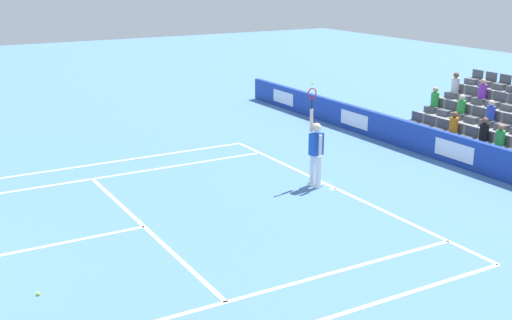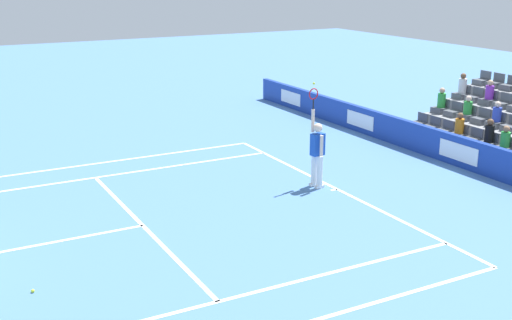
{
  "view_description": "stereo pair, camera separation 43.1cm",
  "coord_description": "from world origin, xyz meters",
  "views": [
    {
      "loc": [
        -13.57,
        -1.59,
        5.78
      ],
      "look_at": [
        0.22,
        -9.51,
        1.1
      ],
      "focal_mm": 46.19,
      "sensor_mm": 36.0,
      "label": 1
    },
    {
      "loc": [
        -13.78,
        -1.97,
        5.78
      ],
      "look_at": [
        0.22,
        -9.51,
        1.1
      ],
      "focal_mm": 46.19,
      "sensor_mm": 36.0,
      "label": 2
    }
  ],
  "objects": [
    {
      "name": "tennis_player",
      "position": [
        0.45,
        -11.51,
        0.99
      ],
      "size": [
        0.53,
        0.38,
        2.85
      ],
      "color": "white",
      "rests_on": "ground"
    },
    {
      "name": "sponsor_barrier",
      "position": [
        -0.0,
        -16.37,
        0.46
      ],
      "size": [
        24.18,
        0.22,
        0.92
      ],
      "color": "#193899",
      "rests_on": "ground"
    },
    {
      "name": "line_doubles_sideline_left",
      "position": [
        5.49,
        -5.95,
        0.0
      ],
      "size": [
        0.1,
        11.89,
        0.01
      ],
      "primitive_type": "cube",
      "color": "white",
      "rests_on": "ground"
    },
    {
      "name": "loose_tennis_ball",
      "position": [
        -2.17,
        -3.54,
        0.03
      ],
      "size": [
        0.07,
        0.07,
        0.07
      ],
      "primitive_type": "sphere",
      "color": "#D1E533",
      "rests_on": "ground"
    },
    {
      "name": "line_singles_sideline_right",
      "position": [
        -4.12,
        -5.95,
        0.0
      ],
      "size": [
        0.1,
        11.89,
        0.01
      ],
      "primitive_type": "cube",
      "color": "white",
      "rests_on": "ground"
    },
    {
      "name": "line_centre_mark",
      "position": [
        0.0,
        -11.79,
        0.0
      ],
      "size": [
        0.1,
        0.2,
        0.01
      ],
      "primitive_type": "cube",
      "color": "white",
      "rests_on": "ground"
    },
    {
      "name": "line_service",
      "position": [
        0.0,
        -6.4,
        0.0
      ],
      "size": [
        8.23,
        0.1,
        0.01
      ],
      "primitive_type": "cube",
      "color": "white",
      "rests_on": "ground"
    },
    {
      "name": "line_baseline",
      "position": [
        0.0,
        -11.89,
        0.0
      ],
      "size": [
        10.97,
        0.1,
        0.01
      ],
      "primitive_type": "cube",
      "color": "white",
      "rests_on": "ground"
    },
    {
      "name": "line_singles_sideline_left",
      "position": [
        4.12,
        -5.95,
        0.0
      ],
      "size": [
        0.1,
        11.89,
        0.01
      ],
      "primitive_type": "cube",
      "color": "white",
      "rests_on": "ground"
    }
  ]
}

